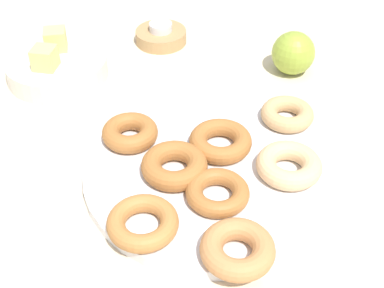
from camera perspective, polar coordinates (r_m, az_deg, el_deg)
The scene contains 16 objects.
ground_plane at distance 0.73m, azimuth 2.26°, elevation -3.24°, with size 2.40×2.40×0.00m, color beige.
donut_plate at distance 0.72m, azimuth 2.27°, elevation -2.77°, with size 0.35×0.35×0.02m, color silver.
donut_0 at distance 0.70m, azimuth -1.91°, elevation -2.34°, with size 0.09×0.09×0.03m, color #AD6B33.
donut_1 at distance 0.71m, azimuth 10.41°, elevation -2.26°, with size 0.09×0.09×0.03m, color #EABC84.
donut_2 at distance 0.75m, azimuth -6.69°, elevation 1.23°, with size 0.08×0.08×0.03m, color #AD6B33.
donut_3 at distance 0.60m, azimuth 4.93°, elevation -11.22°, with size 0.09×0.09×0.03m, color #C6844C.
donut_4 at distance 0.66m, azimuth 2.77°, elevation -5.25°, with size 0.08×0.08×0.02m, color #AD6B33.
donut_5 at distance 0.74m, azimuth 3.20°, elevation 0.29°, with size 0.09×0.09×0.03m, color #AD6B33.
donut_6 at distance 0.80m, azimuth 10.22°, elevation 3.20°, with size 0.08×0.08×0.02m, color tan.
donut_7 at distance 0.63m, azimuth -5.33°, elevation -8.45°, with size 0.09×0.09×0.02m, color #BC7A3D.
candle_holder at distance 1.02m, azimuth -3.36°, elevation 11.51°, with size 0.10×0.10×0.02m, color tan.
tealight at distance 1.01m, azimuth -3.40°, elevation 12.48°, with size 0.04×0.04×0.01m, color silver.
fruit_bowl at distance 0.94m, azimuth -14.32°, elevation 7.97°, with size 0.17×0.17×0.04m, color silver.
melon_chunk_left at distance 0.90m, azimuth -15.60°, elevation 8.92°, with size 0.04×0.04×0.04m, color #DBD67A.
melon_chunk_right at distance 0.95m, azimuth -14.51°, elevation 10.86°, with size 0.04×0.04×0.04m, color #DBD67A.
apple at distance 0.93m, azimuth 10.86°, elevation 9.61°, with size 0.07×0.07×0.07m, color #93AD38.
Camera 1 is at (-0.51, -0.13, 0.50)m, focal length 49.47 mm.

